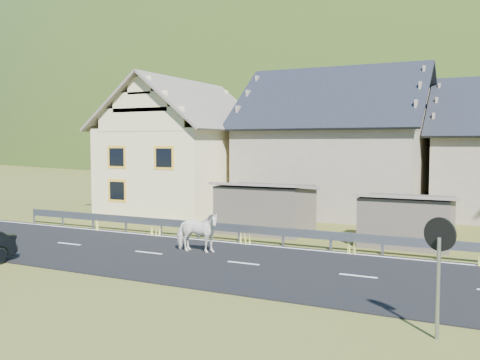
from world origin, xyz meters
The scene contains 11 objects.
ground centered at (0.00, 0.00, 0.00)m, with size 160.00×160.00×0.00m, color #495017.
road centered at (0.00, 0.00, 0.02)m, with size 60.00×7.00×0.04m, color black.
lane_markings centered at (0.00, 0.00, 0.04)m, with size 60.00×6.60×0.01m, color silver.
guardrail centered at (0.00, 3.68, 0.56)m, with size 28.10×0.09×0.75m.
shed_left centered at (-2.00, 6.50, 1.10)m, with size 4.30×3.30×2.40m, color #605649.
shed_right centered at (4.50, 6.00, 1.00)m, with size 3.80×2.90×2.20m, color #605649.
house_cream centered at (-10.00, 12.00, 4.36)m, with size 7.80×9.80×8.30m.
house_stone_a centered at (-1.00, 15.00, 4.63)m, with size 10.80×9.80×8.90m.
conifer_patch centered at (-55.00, 110.00, 6.00)m, with size 76.00×50.00×28.00m, color black.
horse centered at (-2.41, 0.89, 0.83)m, with size 1.87×0.85×1.58m, color white.
traffic_mirror centered at (6.80, -4.43, 1.92)m, with size 0.69×0.35×2.62m.
Camera 1 is at (7.98, -16.39, 4.21)m, focal length 40.00 mm.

